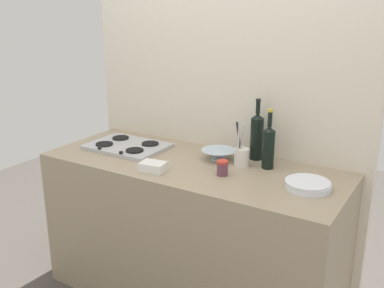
{
  "coord_description": "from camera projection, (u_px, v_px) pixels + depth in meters",
  "views": [
    {
      "loc": [
        1.29,
        -2.11,
        1.81
      ],
      "look_at": [
        0.0,
        0.0,
        1.02
      ],
      "focal_mm": 42.08,
      "sensor_mm": 36.0,
      "label": 1
    }
  ],
  "objects": [
    {
      "name": "utensil_crock",
      "position": [
        241.0,
        156.0,
        2.58
      ],
      "size": [
        0.09,
        0.09,
        0.26
      ],
      "color": "silver",
      "rests_on": "counter_block"
    },
    {
      "name": "wine_bottle_leftmost",
      "position": [
        269.0,
        146.0,
        2.53
      ],
      "size": [
        0.07,
        0.07,
        0.34
      ],
      "color": "black",
      "rests_on": "counter_block"
    },
    {
      "name": "backsplash_panel",
      "position": [
        223.0,
        93.0,
        2.84
      ],
      "size": [
        1.9,
        0.06,
        2.51
      ],
      "primitive_type": "cube",
      "color": "beige",
      "rests_on": "ground"
    },
    {
      "name": "stovetop_hob",
      "position": [
        127.0,
        146.0,
        2.91
      ],
      "size": [
        0.49,
        0.36,
        0.04
      ],
      "color": "#B2B2B7",
      "rests_on": "counter_block"
    },
    {
      "name": "butter_dish",
      "position": [
        153.0,
        167.0,
        2.51
      ],
      "size": [
        0.15,
        0.12,
        0.05
      ],
      "primitive_type": "cube",
      "rotation": [
        0.0,
        0.0,
        0.14
      ],
      "color": "white",
      "rests_on": "counter_block"
    },
    {
      "name": "wine_bottle_mid_left",
      "position": [
        257.0,
        136.0,
        2.67
      ],
      "size": [
        0.08,
        0.08,
        0.37
      ],
      "color": "black",
      "rests_on": "counter_block"
    },
    {
      "name": "condiment_jar_front",
      "position": [
        222.0,
        168.0,
        2.45
      ],
      "size": [
        0.06,
        0.06,
        0.08
      ],
      "color": "#66384C",
      "rests_on": "counter_block"
    },
    {
      "name": "mixing_bowl",
      "position": [
        219.0,
        154.0,
        2.69
      ],
      "size": [
        0.21,
        0.21,
        0.06
      ],
      "color": "silver",
      "rests_on": "counter_block"
    },
    {
      "name": "counter_block",
      "position": [
        192.0,
        232.0,
        2.77
      ],
      "size": [
        1.8,
        0.7,
        0.9
      ],
      "primitive_type": "cube",
      "color": "tan",
      "rests_on": "ground"
    },
    {
      "name": "plate_stack",
      "position": [
        308.0,
        185.0,
        2.27
      ],
      "size": [
        0.23,
        0.23,
        0.04
      ],
      "color": "white",
      "rests_on": "counter_block"
    }
  ]
}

